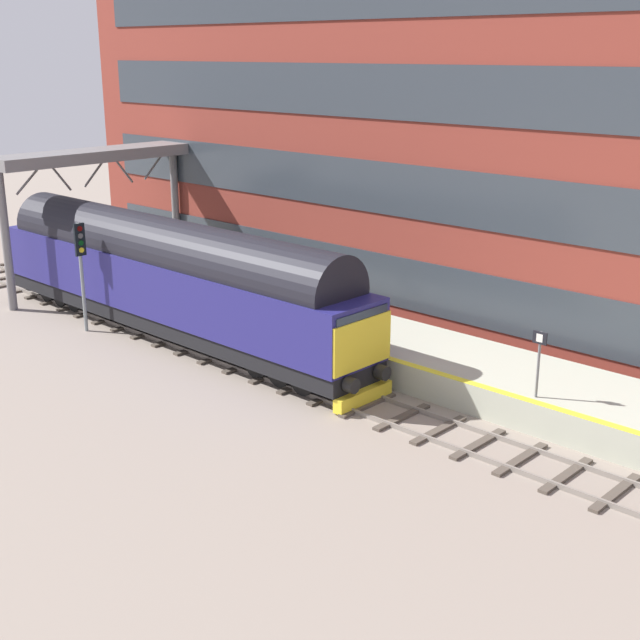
# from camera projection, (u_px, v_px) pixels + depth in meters

# --- Properties ---
(ground_plane) EXTENTS (140.00, 140.00, 0.00)m
(ground_plane) POSITION_uv_depth(u_px,v_px,m) (320.00, 390.00, 28.38)
(ground_plane) COLOR gray
(ground_plane) RESTS_ON ground
(track_main) EXTENTS (2.50, 60.00, 0.15)m
(track_main) POSITION_uv_depth(u_px,v_px,m) (320.00, 388.00, 28.37)
(track_main) COLOR gray
(track_main) RESTS_ON ground
(station_platform) EXTENTS (4.00, 44.00, 1.01)m
(station_platform) POSITION_uv_depth(u_px,v_px,m) (390.00, 349.00, 30.73)
(station_platform) COLOR #B1B49F
(station_platform) RESTS_ON ground
(station_building) EXTENTS (4.92, 40.52, 14.42)m
(station_building) POSITION_uv_depth(u_px,v_px,m) (449.00, 143.00, 33.70)
(station_building) COLOR maroon
(station_building) RESTS_ON ground
(diesel_locomotive) EXTENTS (2.74, 19.99, 4.68)m
(diesel_locomotive) POSITION_uv_depth(u_px,v_px,m) (168.00, 275.00, 32.88)
(diesel_locomotive) COLOR black
(diesel_locomotive) RESTS_ON ground
(signal_post_mid) EXTENTS (0.44, 0.22, 4.35)m
(signal_post_mid) POSITION_uv_depth(u_px,v_px,m) (81.00, 261.00, 33.47)
(signal_post_mid) COLOR gray
(signal_post_mid) RESTS_ON ground
(platform_number_sign) EXTENTS (0.10, 0.44, 2.00)m
(platform_number_sign) POSITION_uv_depth(u_px,v_px,m) (539.00, 354.00, 24.77)
(platform_number_sign) COLOR slate
(platform_number_sign) RESTS_ON station_platform
(waiting_passenger) EXTENTS (0.42, 0.49, 1.64)m
(waiting_passenger) POSITION_uv_depth(u_px,v_px,m) (315.00, 287.00, 33.11)
(waiting_passenger) COLOR #332531
(waiting_passenger) RESTS_ON station_platform
(overhead_footbridge) EXTENTS (9.30, 2.00, 6.46)m
(overhead_footbridge) POSITION_uv_depth(u_px,v_px,m) (93.00, 166.00, 38.54)
(overhead_footbridge) COLOR slate
(overhead_footbridge) RESTS_ON ground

